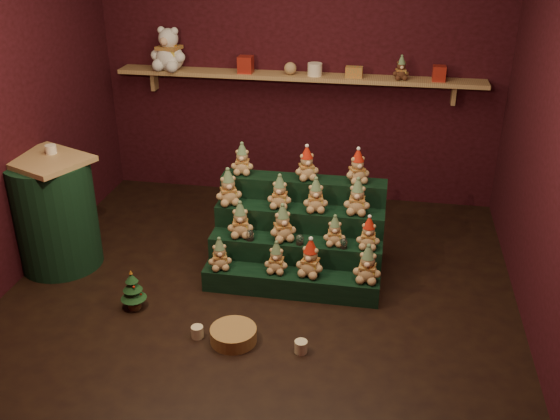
% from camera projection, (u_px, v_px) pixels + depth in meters
% --- Properties ---
extents(ground, '(4.00, 4.00, 0.00)m').
position_uv_depth(ground, '(260.00, 294.00, 4.97)').
color(ground, black).
rests_on(ground, ground).
extents(back_wall, '(4.00, 0.10, 2.80)m').
position_uv_depth(back_wall, '(300.00, 62.00, 6.18)').
color(back_wall, black).
rests_on(back_wall, ground).
extents(front_wall, '(4.00, 0.10, 2.80)m').
position_uv_depth(front_wall, '(151.00, 280.00, 2.54)').
color(front_wall, black).
rests_on(front_wall, ground).
extents(back_shelf, '(3.60, 0.26, 0.24)m').
position_uv_depth(back_shelf, '(297.00, 77.00, 6.07)').
color(back_shelf, tan).
rests_on(back_shelf, ground).
extents(riser_tier_front, '(1.40, 0.22, 0.18)m').
position_uv_depth(riser_tier_front, '(291.00, 283.00, 4.94)').
color(riser_tier_front, black).
rests_on(riser_tier_front, ground).
extents(riser_tier_midfront, '(1.40, 0.22, 0.36)m').
position_uv_depth(riser_tier_midfront, '(295.00, 259.00, 5.10)').
color(riser_tier_midfront, black).
rests_on(riser_tier_midfront, ground).
extents(riser_tier_midback, '(1.40, 0.22, 0.54)m').
position_uv_depth(riser_tier_midback, '(299.00, 237.00, 5.26)').
color(riser_tier_midback, black).
rests_on(riser_tier_midback, ground).
extents(riser_tier_back, '(1.40, 0.22, 0.72)m').
position_uv_depth(riser_tier_back, '(303.00, 216.00, 5.41)').
color(riser_tier_back, black).
rests_on(riser_tier_back, ground).
extents(teddy_0, '(0.23, 0.22, 0.26)m').
position_uv_depth(teddy_0, '(220.00, 254.00, 4.92)').
color(teddy_0, tan).
rests_on(teddy_0, riser_tier_front).
extents(teddy_1, '(0.19, 0.17, 0.26)m').
position_uv_depth(teddy_1, '(276.00, 257.00, 4.88)').
color(teddy_1, tan).
rests_on(teddy_1, riser_tier_front).
extents(teddy_2, '(0.25, 0.24, 0.30)m').
position_uv_depth(teddy_2, '(310.00, 258.00, 4.82)').
color(teddy_2, tan).
rests_on(teddy_2, riser_tier_front).
extents(teddy_3, '(0.23, 0.21, 0.30)m').
position_uv_depth(teddy_3, '(368.00, 264.00, 4.75)').
color(teddy_3, tan).
rests_on(teddy_3, riser_tier_front).
extents(teddy_4, '(0.24, 0.23, 0.29)m').
position_uv_depth(teddy_4, '(240.00, 219.00, 5.03)').
color(teddy_4, tan).
rests_on(teddy_4, riser_tier_midfront).
extents(teddy_5, '(0.28, 0.27, 0.30)m').
position_uv_depth(teddy_5, '(283.00, 223.00, 4.97)').
color(teddy_5, tan).
rests_on(teddy_5, riser_tier_midfront).
extents(teddy_6, '(0.19, 0.18, 0.25)m').
position_uv_depth(teddy_6, '(335.00, 230.00, 4.91)').
color(teddy_6, tan).
rests_on(teddy_6, riser_tier_midfront).
extents(teddy_7, '(0.19, 0.17, 0.26)m').
position_uv_depth(teddy_7, '(369.00, 233.00, 4.86)').
color(teddy_7, tan).
rests_on(teddy_7, riser_tier_midfront).
extents(teddy_8, '(0.28, 0.27, 0.31)m').
position_uv_depth(teddy_8, '(228.00, 187.00, 5.16)').
color(teddy_8, tan).
rests_on(teddy_8, riser_tier_midback).
extents(teddy_9, '(0.20, 0.18, 0.28)m').
position_uv_depth(teddy_9, '(280.00, 192.00, 5.10)').
color(teddy_9, tan).
rests_on(teddy_9, riser_tier_midback).
extents(teddy_10, '(0.23, 0.21, 0.28)m').
position_uv_depth(teddy_10, '(316.00, 195.00, 5.04)').
color(teddy_10, tan).
rests_on(teddy_10, riser_tier_midback).
extents(teddy_11, '(0.21, 0.19, 0.30)m').
position_uv_depth(teddy_11, '(357.00, 196.00, 5.00)').
color(teddy_11, tan).
rests_on(teddy_11, riser_tier_midback).
extents(teddy_12, '(0.21, 0.19, 0.27)m').
position_uv_depth(teddy_12, '(242.00, 159.00, 5.29)').
color(teddy_12, tan).
rests_on(teddy_12, riser_tier_back).
extents(teddy_13, '(0.25, 0.24, 0.28)m').
position_uv_depth(teddy_13, '(307.00, 163.00, 5.19)').
color(teddy_13, tan).
rests_on(teddy_13, riser_tier_back).
extents(teddy_14, '(0.26, 0.25, 0.28)m').
position_uv_depth(teddy_14, '(357.00, 166.00, 5.12)').
color(teddy_14, tan).
rests_on(teddy_14, riser_tier_back).
extents(snow_globe_a, '(0.07, 0.07, 0.09)m').
position_uv_depth(snow_globe_a, '(250.00, 235.00, 5.01)').
color(snow_globe_a, black).
rests_on(snow_globe_a, riser_tier_midfront).
extents(snow_globe_b, '(0.06, 0.06, 0.08)m').
position_uv_depth(snow_globe_b, '(300.00, 239.00, 4.94)').
color(snow_globe_b, black).
rests_on(snow_globe_b, riser_tier_midfront).
extents(snow_globe_c, '(0.06, 0.06, 0.08)m').
position_uv_depth(snow_globe_c, '(344.00, 243.00, 4.89)').
color(snow_globe_c, black).
rests_on(snow_globe_c, riser_tier_midfront).
extents(side_table, '(0.79, 0.74, 0.97)m').
position_uv_depth(side_table, '(55.00, 213.00, 5.19)').
color(side_table, tan).
rests_on(side_table, ground).
extents(table_ornament, '(0.09, 0.09, 0.07)m').
position_uv_depth(table_ornament, '(51.00, 149.00, 5.05)').
color(table_ornament, beige).
rests_on(table_ornament, side_table).
extents(mini_christmas_tree, '(0.20, 0.20, 0.33)m').
position_uv_depth(mini_christmas_tree, '(133.00, 290.00, 4.73)').
color(mini_christmas_tree, '#452E18').
rests_on(mini_christmas_tree, ground).
extents(mug_left, '(0.09, 0.09, 0.09)m').
position_uv_depth(mug_left, '(197.00, 332.00, 4.45)').
color(mug_left, beige).
rests_on(mug_left, ground).
extents(mug_right, '(0.09, 0.09, 0.09)m').
position_uv_depth(mug_right, '(301.00, 347.00, 4.29)').
color(mug_right, beige).
rests_on(mug_right, ground).
extents(wicker_basket, '(0.42, 0.42, 0.10)m').
position_uv_depth(wicker_basket, '(233.00, 335.00, 4.40)').
color(wicker_basket, '#9E7B3F').
rests_on(wicker_basket, ground).
extents(white_bear, '(0.43, 0.40, 0.52)m').
position_uv_depth(white_bear, '(169.00, 43.00, 6.11)').
color(white_bear, white).
rests_on(white_bear, back_shelf).
extents(brown_bear, '(0.18, 0.17, 0.22)m').
position_uv_depth(brown_bear, '(401.00, 68.00, 5.82)').
color(brown_bear, '#4B2719').
rests_on(brown_bear, back_shelf).
extents(gift_tin_red_a, '(0.14, 0.14, 0.16)m').
position_uv_depth(gift_tin_red_a, '(246.00, 64.00, 6.08)').
color(gift_tin_red_a, '#A42519').
rests_on(gift_tin_red_a, back_shelf).
extents(gift_tin_cream, '(0.14, 0.14, 0.12)m').
position_uv_depth(gift_tin_cream, '(315.00, 69.00, 5.98)').
color(gift_tin_cream, beige).
rests_on(gift_tin_cream, back_shelf).
extents(gift_tin_red_b, '(0.12, 0.12, 0.14)m').
position_uv_depth(gift_tin_red_b, '(439.00, 73.00, 5.79)').
color(gift_tin_red_b, '#A42519').
rests_on(gift_tin_red_b, back_shelf).
extents(shelf_plush_ball, '(0.12, 0.12, 0.12)m').
position_uv_depth(shelf_plush_ball, '(290.00, 68.00, 6.02)').
color(shelf_plush_ball, tan).
rests_on(shelf_plush_ball, back_shelf).
extents(scarf_gift_box, '(0.16, 0.10, 0.10)m').
position_uv_depth(scarf_gift_box, '(354.00, 72.00, 5.93)').
color(scarf_gift_box, orange).
rests_on(scarf_gift_box, back_shelf).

